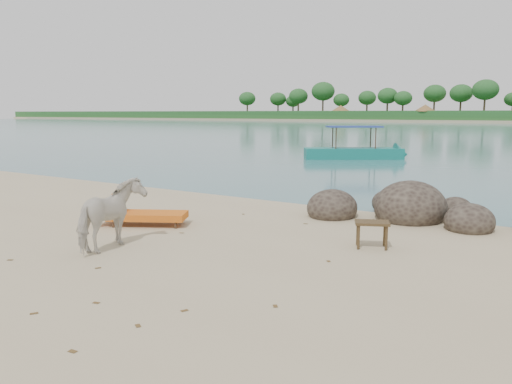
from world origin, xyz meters
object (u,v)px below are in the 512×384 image
(side_table, at_px, (372,236))
(boat_near, at_px, (354,131))
(cow, at_px, (111,216))
(lounge_chair, at_px, (148,212))
(boulders, at_px, (418,212))

(side_table, xyz_separation_m, boat_near, (-7.64, 18.05, 1.25))
(cow, relative_size, side_table, 2.45)
(lounge_chair, bearing_deg, boulders, 8.74)
(boat_near, bearing_deg, side_table, -100.44)
(boulders, relative_size, cow, 4.19)
(boulders, xyz_separation_m, lounge_chair, (-5.01, -3.84, 0.09))
(side_table, bearing_deg, boulders, 64.01)
(boulders, height_order, lounge_chair, boulders)
(lounge_chair, bearing_deg, cow, -92.61)
(lounge_chair, xyz_separation_m, boat_near, (-2.70, 18.93, 1.18))
(boulders, bearing_deg, lounge_chair, -142.53)
(cow, height_order, lounge_chair, cow)
(cow, height_order, side_table, cow)
(cow, bearing_deg, lounge_chair, -78.13)
(boulders, height_order, side_table, boulders)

